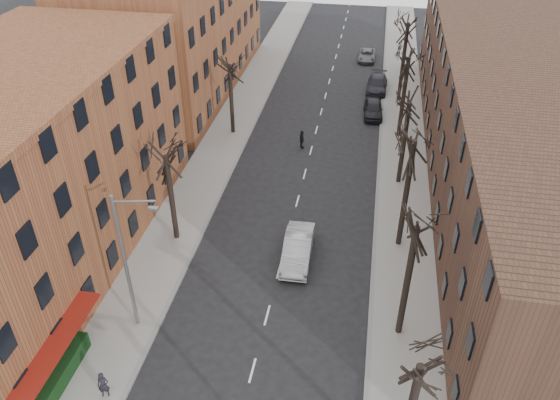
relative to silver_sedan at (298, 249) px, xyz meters
The scene contains 21 objects.
sidewalk_left 19.83m from the silver_sedan, 117.01° to the left, with size 4.00×90.00×0.15m, color gray.
sidewalk_right 19.01m from the silver_sedan, 68.37° to the left, with size 4.00×90.00×0.15m, color gray.
building_left_near 17.92m from the silver_sedan, behind, with size 12.00×26.00×12.00m, color brown.
building_left_far 32.21m from the silver_sedan, 122.53° to the left, with size 12.00×28.00×14.00m, color brown.
building_right 20.06m from the silver_sedan, 40.16° to the left, with size 12.00×50.00×10.00m, color #492F22.
awning_left 15.41m from the silver_sedan, 132.52° to the right, with size 1.20×7.00×0.15m, color maroon.
hedge 16.21m from the silver_sedan, 130.39° to the right, with size 0.80×6.00×1.00m, color #123513.
tree_right_b 8.53m from the silver_sedan, 38.99° to the right, with size 5.20×5.20×10.80m, color black, non-canonical shape.
tree_right_c 7.17m from the silver_sedan, 21.93° to the left, with size 5.20×5.20×11.60m, color black, non-canonical shape.
tree_right_d 12.56m from the silver_sedan, 58.23° to the left, with size 5.20×5.20×10.00m, color black, non-canonical shape.
tree_right_e 19.81m from the silver_sedan, 70.52° to the left, with size 5.20×5.20×10.80m, color black, non-canonical shape.
tree_right_f 27.48m from the silver_sedan, 76.09° to the left, with size 5.20×5.20×11.60m, color black, non-canonical shape.
tree_left_a 8.67m from the silver_sedan, behind, with size 5.20×5.20×9.50m, color black, non-canonical shape.
tree_left_b 18.77m from the silver_sedan, 117.31° to the left, with size 5.20×5.20×9.50m, color black, non-canonical shape.
streetlight 11.65m from the silver_sedan, 137.55° to the right, with size 2.45×0.22×9.03m.
silver_sedan is the anchor object (origin of this frame).
parked_car_near 23.03m from the silver_sedan, 79.72° to the left, with size 1.79×4.44×1.51m, color black.
parked_car_mid 29.23m from the silver_sedan, 81.54° to the left, with size 2.09×5.15×1.49m, color black.
parked_car_far 38.26m from the silver_sedan, 85.80° to the left, with size 1.96×4.26×1.18m, color #5C5E64.
pedestrian_a 14.54m from the silver_sedan, 122.90° to the right, with size 0.58×0.38×1.59m, color black.
pedestrian_crossing 15.09m from the silver_sedan, 97.16° to the left, with size 1.01×0.42×1.72m, color black.
Camera 1 is at (4.70, -10.06, 23.85)m, focal length 35.00 mm.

